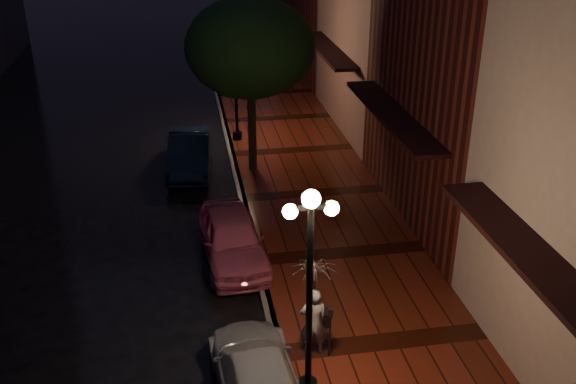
{
  "coord_description": "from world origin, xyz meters",
  "views": [
    {
      "loc": [
        -1.6,
        -14.25,
        8.91
      ],
      "look_at": [
        1.04,
        1.36,
        1.4
      ],
      "focal_mm": 40.0,
      "sensor_mm": 36.0,
      "label": 1
    }
  ],
  "objects_px": {
    "street_tree": "(250,51)",
    "silver_car": "(257,377)",
    "streetlamp_near": "(310,286)",
    "pink_car": "(232,239)",
    "parking_meter": "(330,328)",
    "navy_car": "(190,152)",
    "woman_with_umbrella": "(314,294)",
    "streetlamp_far": "(235,77)"
  },
  "relations": [
    {
      "from": "street_tree",
      "to": "silver_car",
      "type": "relative_size",
      "value": 1.51
    },
    {
      "from": "streetlamp_near",
      "to": "street_tree",
      "type": "height_order",
      "value": "street_tree"
    },
    {
      "from": "pink_car",
      "to": "parking_meter",
      "type": "relative_size",
      "value": 3.24
    },
    {
      "from": "navy_car",
      "to": "street_tree",
      "type": "bearing_deg",
      "value": -12.13
    },
    {
      "from": "street_tree",
      "to": "woman_with_umbrella",
      "type": "distance_m",
      "value": 10.17
    },
    {
      "from": "streetlamp_near",
      "to": "streetlamp_far",
      "type": "height_order",
      "value": "same"
    },
    {
      "from": "pink_car",
      "to": "woman_with_umbrella",
      "type": "xyz_separation_m",
      "value": [
        1.29,
        -4.19,
        0.94
      ]
    },
    {
      "from": "street_tree",
      "to": "navy_car",
      "type": "relative_size",
      "value": 1.46
    },
    {
      "from": "streetlamp_far",
      "to": "pink_car",
      "type": "relative_size",
      "value": 1.14
    },
    {
      "from": "navy_car",
      "to": "woman_with_umbrella",
      "type": "bearing_deg",
      "value": -73.12
    },
    {
      "from": "street_tree",
      "to": "woman_with_umbrella",
      "type": "bearing_deg",
      "value": -89.5
    },
    {
      "from": "street_tree",
      "to": "navy_car",
      "type": "height_order",
      "value": "street_tree"
    },
    {
      "from": "streetlamp_near",
      "to": "navy_car",
      "type": "relative_size",
      "value": 1.09
    },
    {
      "from": "woman_with_umbrella",
      "to": "streetlamp_near",
      "type": "bearing_deg",
      "value": 80.64
    },
    {
      "from": "pink_car",
      "to": "streetlamp_far",
      "type": "bearing_deg",
      "value": 79.56
    },
    {
      "from": "streetlamp_far",
      "to": "pink_car",
      "type": "height_order",
      "value": "streetlamp_far"
    },
    {
      "from": "silver_car",
      "to": "street_tree",
      "type": "bearing_deg",
      "value": -100.05
    },
    {
      "from": "pink_car",
      "to": "silver_car",
      "type": "distance_m",
      "value": 5.19
    },
    {
      "from": "streetlamp_near",
      "to": "woman_with_umbrella",
      "type": "relative_size",
      "value": 1.98
    },
    {
      "from": "pink_car",
      "to": "parking_meter",
      "type": "bearing_deg",
      "value": -74.0
    },
    {
      "from": "navy_car",
      "to": "woman_with_umbrella",
      "type": "xyz_separation_m",
      "value": [
        2.2,
        -10.47,
        0.94
      ]
    },
    {
      "from": "navy_car",
      "to": "woman_with_umbrella",
      "type": "distance_m",
      "value": 10.74
    },
    {
      "from": "silver_car",
      "to": "pink_car",
      "type": "bearing_deg",
      "value": -93.68
    },
    {
      "from": "parking_meter",
      "to": "navy_car",
      "type": "bearing_deg",
      "value": 117.84
    },
    {
      "from": "streetlamp_near",
      "to": "parking_meter",
      "type": "distance_m",
      "value": 2.11
    },
    {
      "from": "navy_car",
      "to": "parking_meter",
      "type": "xyz_separation_m",
      "value": [
        2.51,
        -10.64,
        0.21
      ]
    },
    {
      "from": "silver_car",
      "to": "woman_with_umbrella",
      "type": "bearing_deg",
      "value": -145.88
    },
    {
      "from": "pink_car",
      "to": "woman_with_umbrella",
      "type": "relative_size",
      "value": 1.74
    },
    {
      "from": "pink_car",
      "to": "silver_car",
      "type": "height_order",
      "value": "pink_car"
    },
    {
      "from": "street_tree",
      "to": "navy_car",
      "type": "bearing_deg",
      "value": 162.86
    },
    {
      "from": "silver_car",
      "to": "parking_meter",
      "type": "bearing_deg",
      "value": -156.02
    },
    {
      "from": "navy_car",
      "to": "woman_with_umbrella",
      "type": "relative_size",
      "value": 1.82
    },
    {
      "from": "silver_car",
      "to": "woman_with_umbrella",
      "type": "distance_m",
      "value": 1.94
    },
    {
      "from": "silver_car",
      "to": "streetlamp_far",
      "type": "bearing_deg",
      "value": -97.6
    },
    {
      "from": "street_tree",
      "to": "streetlamp_near",
      "type": "bearing_deg",
      "value": -91.35
    },
    {
      "from": "streetlamp_far",
      "to": "parking_meter",
      "type": "bearing_deg",
      "value": -87.14
    },
    {
      "from": "streetlamp_near",
      "to": "silver_car",
      "type": "relative_size",
      "value": 1.13
    },
    {
      "from": "pink_car",
      "to": "streetlamp_near",
      "type": "bearing_deg",
      "value": -84.12
    },
    {
      "from": "streetlamp_far",
      "to": "pink_car",
      "type": "distance_m",
      "value": 8.91
    },
    {
      "from": "streetlamp_near",
      "to": "parking_meter",
      "type": "height_order",
      "value": "streetlamp_near"
    },
    {
      "from": "streetlamp_near",
      "to": "street_tree",
      "type": "bearing_deg",
      "value": 88.65
    },
    {
      "from": "navy_car",
      "to": "parking_meter",
      "type": "relative_size",
      "value": 3.39
    }
  ]
}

